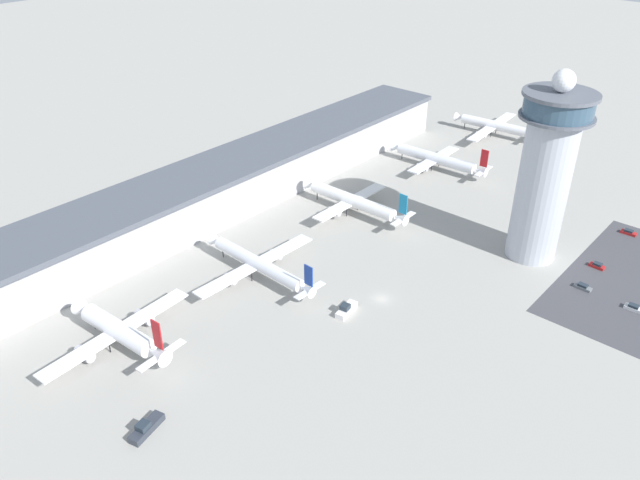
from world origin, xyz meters
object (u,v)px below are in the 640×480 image
object	(u,v)px
airplane_gate_delta	(353,201)
airplane_gate_foxtrot	(494,126)
service_truck_baggage	(146,428)
service_truck_catering	(346,310)
car_maroon_suv	(633,308)
car_silver_sedan	(583,287)
airplane_gate_bravo	(119,331)
service_truck_fuel	(553,164)
car_red_hatchback	(629,232)
airplane_gate_charlie	(258,264)
car_white_wagon	(597,266)
control_tower	(546,171)
airplane_gate_echo	(436,159)

from	to	relation	value
airplane_gate_delta	airplane_gate_foxtrot	distance (m)	95.19
airplane_gate_foxtrot	service_truck_baggage	distance (m)	196.95
service_truck_catering	car_maroon_suv	distance (m)	73.80
car_silver_sedan	airplane_gate_bravo	bearing A→B (deg)	142.26
airplane_gate_delta	service_truck_fuel	size ratio (longest dim) A/B	5.92
service_truck_catering	car_red_hatchback	xyz separation A→B (m)	(88.90, -40.74, -0.40)
airplane_gate_charlie	airplane_gate_delta	world-z (taller)	airplane_gate_delta
service_truck_baggage	car_white_wagon	size ratio (longest dim) A/B	2.06
car_silver_sedan	airplane_gate_foxtrot	bearing A→B (deg)	39.55
service_truck_baggage	airplane_gate_charlie	bearing A→B (deg)	23.24
control_tower	service_truck_baggage	xyz separation A→B (m)	(-114.34, 28.14, -25.72)
airplane_gate_delta	airplane_gate_foxtrot	world-z (taller)	airplane_gate_delta
airplane_gate_echo	service_truck_fuel	xyz separation A→B (m)	(30.81, -32.88, -2.96)
control_tower	airplane_gate_bravo	world-z (taller)	control_tower
service_truck_baggage	car_silver_sedan	distance (m)	116.89
airplane_gate_charlie	service_truck_catering	distance (m)	28.80
car_silver_sedan	car_red_hatchback	bearing A→B (deg)	0.93
control_tower	car_silver_sedan	distance (m)	32.92
car_silver_sedan	car_red_hatchback	xyz separation A→B (m)	(38.65, 0.63, 0.02)
airplane_gate_charlie	car_silver_sedan	distance (m)	88.07
airplane_gate_delta	service_truck_catering	size ratio (longest dim) A/B	5.24
airplane_gate_delta	car_maroon_suv	bearing A→B (deg)	-85.84
car_white_wagon	car_red_hatchback	bearing A→B (deg)	-0.79
airplane_gate_charlie	service_truck_catering	xyz separation A→B (m)	(3.38, -28.39, -3.39)
airplane_gate_charlie	car_white_wagon	distance (m)	95.88
service_truck_fuel	car_red_hatchback	world-z (taller)	service_truck_fuel
service_truck_baggage	car_silver_sedan	world-z (taller)	service_truck_baggage
airplane_gate_charlie	service_truck_baggage	distance (m)	58.32
airplane_gate_foxtrot	car_red_hatchback	bearing A→B (deg)	-124.43
service_truck_catering	car_white_wagon	world-z (taller)	service_truck_catering
airplane_gate_bravo	airplane_gate_delta	bearing A→B (deg)	0.08
car_maroon_suv	car_white_wagon	bearing A→B (deg)	46.09
control_tower	airplane_gate_echo	world-z (taller)	control_tower
airplane_gate_delta	airplane_gate_foxtrot	xyz separation A→B (m)	(95.19, -1.05, -0.32)
airplane_gate_delta	car_red_hatchback	xyz separation A→B (m)	(45.75, -73.17, -4.00)
control_tower	service_truck_fuel	world-z (taller)	control_tower
control_tower	airplane_gate_charlie	xyz separation A→B (m)	(-60.84, 51.12, -22.34)
service_truck_baggage	airplane_gate_foxtrot	bearing A→B (deg)	7.57
service_truck_catering	car_silver_sedan	world-z (taller)	service_truck_catering
car_white_wagon	control_tower	bearing A→B (deg)	108.33
airplane_gate_delta	car_white_wagon	xyz separation A→B (m)	(20.17, -72.81, -3.98)
airplane_gate_delta	airplane_gate_echo	world-z (taller)	airplane_gate_delta
airplane_gate_bravo	car_white_wagon	bearing A→B (deg)	-33.88
car_maroon_suv	car_red_hatchback	xyz separation A→B (m)	(39.42, 14.02, -0.01)
service_truck_baggage	car_silver_sedan	bearing A→B (deg)	-23.59
control_tower	car_silver_sedan	bearing A→B (deg)	-111.16
service_truck_catering	service_truck_baggage	size ratio (longest dim) A/B	0.90
service_truck_baggage	car_white_wagon	world-z (taller)	service_truck_baggage
airplane_gate_foxtrot	airplane_gate_delta	bearing A→B (deg)	179.37
control_tower	airplane_gate_foxtrot	bearing A→B (deg)	33.78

